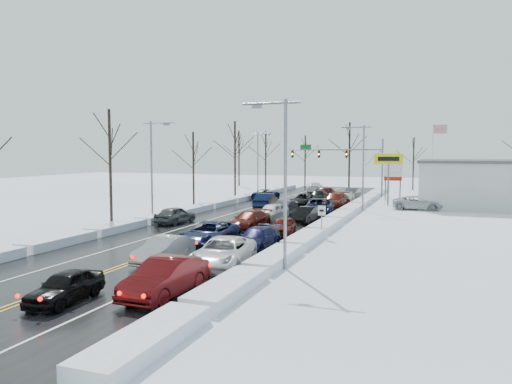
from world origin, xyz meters
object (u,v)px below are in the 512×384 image
at_px(flagpole, 434,154).
at_px(tires_plus_sign, 389,162).
at_px(queued_car_0, 66,302).
at_px(oncoming_car_0, 266,208).
at_px(traffic_signal_mast, 346,157).

bearing_deg(flagpole, tires_plus_sign, -108.44).
relative_size(queued_car_0, oncoming_car_0, 0.77).
bearing_deg(flagpole, oncoming_car_0, -127.86).
bearing_deg(tires_plus_sign, flagpole, 71.56).
xyz_separation_m(tires_plus_sign, queued_car_0, (-8.80, -42.89, -4.99)).
height_order(tires_plus_sign, oncoming_car_0, tires_plus_sign).
xyz_separation_m(traffic_signal_mast, tires_plus_sign, (7.05, -12.00, -0.49)).
distance_m(flagpole, queued_car_0, 58.77).
xyz_separation_m(traffic_signal_mast, queued_car_0, (-1.74, -54.89, -5.48)).
xyz_separation_m(traffic_signal_mast, oncoming_car_0, (-5.19, -19.75, -5.48)).
xyz_separation_m(queued_car_0, oncoming_car_0, (-3.45, 35.14, 0.00)).
xyz_separation_m(tires_plus_sign, flagpole, (4.67, 14.01, 0.93)).
relative_size(traffic_signal_mast, flagpole, 1.33).
bearing_deg(oncoming_car_0, queued_car_0, 89.17).
bearing_deg(flagpole, traffic_signal_mast, -170.27).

